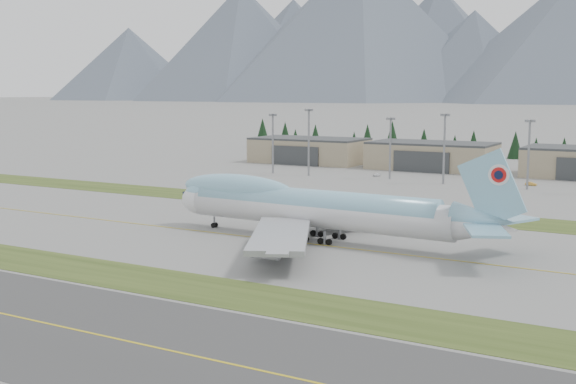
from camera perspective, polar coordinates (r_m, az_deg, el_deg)
The scene contains 13 objects.
ground at distance 150.34m, azimuth -1.25°, elevation -3.78°, with size 7000.00×7000.00×0.00m, color slate.
grass_strip_near at distance 120.09m, azimuth -10.60°, elevation -6.91°, with size 400.00×14.00×0.08m, color #314518.
grass_strip_far at distance 189.80m, azimuth 5.69°, elevation -1.36°, with size 400.00×18.00×0.08m, color #314518.
asphalt_taxiway at distance 103.64m, azimuth -19.26°, elevation -9.63°, with size 400.00×32.00×0.04m, color #3A3A3A.
taxiway_line_main at distance 150.34m, azimuth -1.25°, elevation -3.78°, with size 400.00×0.40×0.02m, color gold.
taxiway_line_near at distance 103.64m, azimuth -19.26°, elevation -9.63°, with size 400.00×0.40×0.02m, color gold.
boeing_747_freighter at distance 149.16m, azimuth 2.01°, elevation -1.22°, with size 77.87×67.56×20.62m.
hangar_left at distance 313.29m, azimuth 1.70°, elevation 3.32°, with size 48.00×26.60×10.80m.
hangar_center at distance 291.92m, azimuth 11.32°, elevation 2.83°, with size 48.00×26.60×10.80m.
floodlight_masts at distance 248.15m, azimuth 10.13°, elevation 4.45°, with size 119.76×8.04×24.35m.
service_vehicle_a at distance 264.53m, azimuth 7.03°, elevation 1.24°, with size 1.38×3.43×1.17m, color white.
service_vehicle_b at distance 249.45m, azimuth 18.65°, elevation 0.48°, with size 1.29×3.66×1.21m, color gold.
conifer_belt at distance 352.31m, azimuth 13.72°, elevation 3.81°, with size 270.19×14.93×16.43m.
Camera 1 is at (75.08, -126.64, 30.43)m, focal length 45.00 mm.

